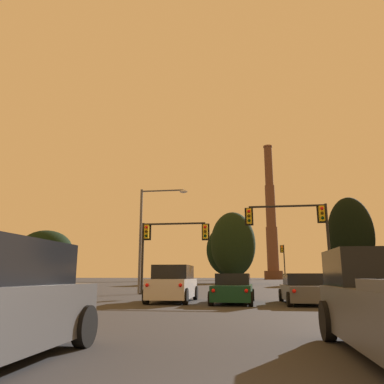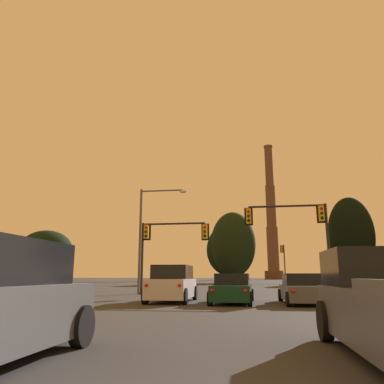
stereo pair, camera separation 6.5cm
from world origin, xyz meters
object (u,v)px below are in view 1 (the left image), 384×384
traffic_light_far_right (283,258)px  traffic_light_overhead_left (165,239)px  traffic_light_overhead_right (299,225)px  smokestack (271,225)px  suv_left_lane_front (173,284)px  sedan_right_lane_front (303,290)px  street_lamp (149,227)px  sedan_center_lane_front (233,289)px

traffic_light_far_right → traffic_light_overhead_left: traffic_light_far_right is taller
traffic_light_overhead_right → smokestack: 132.85m
traffic_light_overhead_left → suv_left_lane_front: bearing=-74.1°
suv_left_lane_front → smokestack: (13.53, 137.73, 21.28)m
sedan_right_lane_front → traffic_light_overhead_right: size_ratio=0.78×
suv_left_lane_front → smokestack: 140.02m
traffic_light_overhead_right → street_lamp: street_lamp is taller
traffic_light_far_right → street_lamp: (-13.39, -35.91, 0.90)m
traffic_light_overhead_left → traffic_light_far_right: bearing=72.3°
sedan_right_lane_front → traffic_light_overhead_right: 7.88m
traffic_light_overhead_right → street_lamp: (-11.20, 2.62, 0.43)m
traffic_light_overhead_left → smokestack: size_ratio=0.09×
traffic_light_far_right → sedan_right_lane_front: bearing=-93.9°
sedan_right_lane_front → street_lamp: street_lamp is taller
suv_left_lane_front → sedan_right_lane_front: size_ratio=1.04×
traffic_light_overhead_right → street_lamp: 11.51m
sedan_center_lane_front → smokestack: 140.29m
street_lamp → sedan_right_lane_front: bearing=-42.2°
sedan_right_lane_front → traffic_light_far_right: (3.10, 45.26, 3.53)m
traffic_light_overhead_left → smokestack: 132.23m
traffic_light_overhead_left → smokestack: bearing=83.1°
traffic_light_far_right → street_lamp: bearing=-110.5°
traffic_light_overhead_left → sedan_center_lane_front: bearing=-57.0°
sedan_right_lane_front → sedan_center_lane_front: bearing=178.6°
sedan_center_lane_front → street_lamp: 12.43m
suv_left_lane_front → sedan_center_lane_front: bearing=-10.3°
street_lamp → traffic_light_overhead_left: bearing=-34.4°
sedan_right_lane_front → traffic_light_overhead_left: traffic_light_overhead_left is taller
sedan_center_lane_front → traffic_light_far_right: (6.45, 45.23, 3.53)m
suv_left_lane_front → traffic_light_overhead_left: traffic_light_overhead_left is taller
sedan_center_lane_front → traffic_light_overhead_left: (-5.34, 8.21, 3.35)m
sedan_right_lane_front → smokestack: bearing=86.2°
sedan_center_lane_front → suv_left_lane_front: bearing=172.2°
sedan_right_lane_front → street_lamp: size_ratio=0.58×
suv_left_lane_front → smokestack: bearing=83.4°
suv_left_lane_front → sedan_right_lane_front: (6.50, -0.55, -0.23)m
sedan_right_lane_front → street_lamp: 14.59m
sedan_right_lane_front → traffic_light_overhead_left: size_ratio=0.90×
traffic_light_far_right → smokestack: smokestack is taller
sedan_right_lane_front → sedan_center_lane_front: 3.35m
traffic_light_far_right → traffic_light_overhead_right: traffic_light_far_right is taller
street_lamp → smokestack: bearing=82.3°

